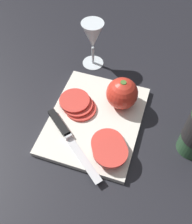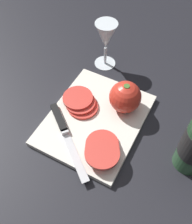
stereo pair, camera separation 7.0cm
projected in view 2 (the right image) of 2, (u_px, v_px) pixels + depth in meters
name	position (u px, v px, depth m)	size (l,w,h in m)	color
ground_plane	(91.00, 129.00, 0.73)	(3.00, 3.00, 0.00)	black
cutting_board	(96.00, 120.00, 0.74)	(0.31, 0.25, 0.02)	silver
wine_glass	(106.00, 38.00, 0.80)	(0.07, 0.07, 0.16)	silver
whole_tomato	(125.00, 97.00, 0.72)	(0.09, 0.09, 0.09)	red
knife	(62.00, 125.00, 0.71)	(0.17, 0.20, 0.01)	silver
tomato_slice_stack_near	(102.00, 149.00, 0.66)	(0.12, 0.10, 0.03)	#D63D33
tomato_slice_stack_far	(80.00, 102.00, 0.75)	(0.10, 0.11, 0.02)	#D63D33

